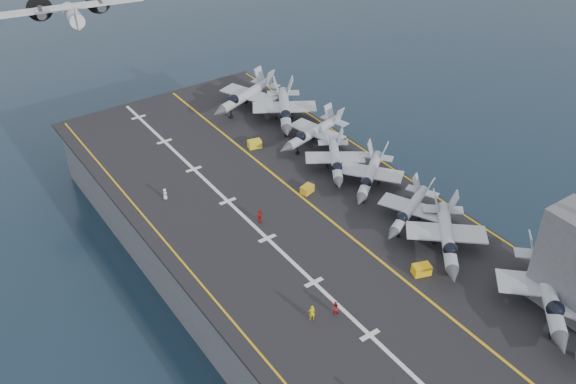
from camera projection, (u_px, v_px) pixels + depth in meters
ground at (304, 281)px, 90.55m from camera, size 500.00×500.00×0.00m
hull at (305, 254)px, 87.71m from camera, size 36.00×90.00×10.00m
flight_deck at (305, 223)px, 84.76m from camera, size 38.00×92.00×0.40m
foul_line at (323, 214)px, 86.05m from camera, size 0.35×90.00×0.02m
landing_centerline at (267, 238)px, 81.83m from camera, size 0.50×90.00×0.02m
deck_edge_port at (190, 271)px, 76.67m from camera, size 0.25×90.00×0.02m
deck_edge_stbd at (408, 178)px, 93.31m from camera, size 0.25×90.00×0.02m
fighter_jet_1 at (549, 289)px, 70.08m from camera, size 19.00×19.17×5.62m
fighter_jet_2 at (447, 235)px, 78.29m from camera, size 17.19×17.70×5.15m
fighter_jet_3 at (410, 209)px, 83.44m from camera, size 15.09×13.08×4.40m
fighter_jet_4 at (370, 174)px, 90.06m from camera, size 16.22×15.41×4.70m
fighter_jet_5 at (335, 159)px, 93.49m from camera, size 14.61×15.80×4.56m
fighter_jet_6 at (314, 131)px, 99.96m from camera, size 15.60×12.20×4.80m
fighter_jet_7 at (285, 108)px, 105.76m from camera, size 17.46×19.16×5.54m
fighter_jet_8 at (246, 95)px, 110.09m from camera, size 18.02×15.12×5.33m
tow_cart_a at (422, 270)px, 75.98m from camera, size 2.44×1.97×1.27m
tow_cart_b at (307, 189)px, 90.07m from camera, size 2.13×1.69×1.12m
tow_cart_c at (255, 144)px, 100.34m from camera, size 2.27×1.72×1.22m
crew_1 at (312, 313)px, 69.62m from camera, size 1.41×1.14×2.04m
crew_2 at (335, 308)px, 70.40m from camera, size 1.20×0.94×1.76m
crew_4 at (260, 216)px, 84.08m from camera, size 1.41×1.17×2.01m
crew_5 at (165, 194)px, 88.60m from camera, size 0.76×1.06×1.67m
transport_plane at (72, 15)px, 111.03m from camera, size 27.30×21.18×5.79m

